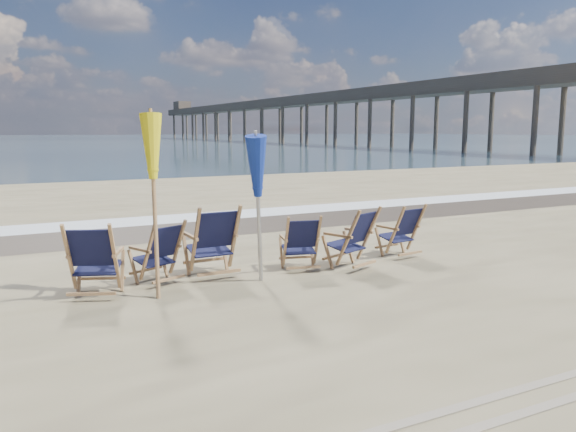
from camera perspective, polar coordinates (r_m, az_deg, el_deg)
name	(u,v)px	position (r m, az deg, el deg)	size (l,w,h in m)	color
ocean	(23,140)	(133.40, -25.35, 7.00)	(400.00, 400.00, 0.00)	#364C5A
surf_foam	(178,218)	(14.32, -11.07, -0.22)	(200.00, 1.40, 0.01)	silver
wet_sand_strip	(197,227)	(12.90, -9.25, -1.16)	(200.00, 2.60, 0.00)	#42362A
beach_chair_0	(115,260)	(7.67, -17.17, -4.29)	(0.66, 0.75, 1.04)	#111333
beach_chair_1	(178,250)	(8.37, -11.13, -3.37)	(0.59, 0.67, 0.93)	#111333
beach_chair_2	(235,240)	(8.51, -5.41, -2.40)	(0.71, 0.80, 1.11)	#111333
beach_chair_3	(318,243)	(8.79, 3.02, -2.71)	(0.58, 0.65, 0.91)	#111333
beach_chair_4	(369,236)	(9.16, 8.21, -2.01)	(0.64, 0.72, 1.00)	#111333
beach_chair_5	(417,229)	(10.08, 12.93, -1.34)	(0.60, 0.68, 0.94)	#111333
umbrella_yellow	(153,156)	(7.49, -13.58, 5.92)	(0.30, 0.30, 2.40)	#AC7C4D
umbrella_blue	(258,172)	(7.88, -3.03, 4.46)	(0.30, 0.30, 2.13)	#A5A5AD
fishing_pier	(298,114)	(89.70, 1.02, 10.34)	(4.40, 140.00, 9.30)	brown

